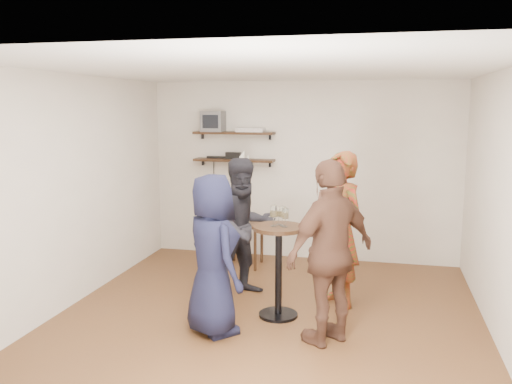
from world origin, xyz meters
TOP-DOWN VIEW (x-y plane):
  - room at (0.00, 0.00)m, footprint 4.58×5.08m
  - shelf_upper at (-1.00, 2.38)m, footprint 1.20×0.25m
  - shelf_lower at (-1.00, 2.38)m, footprint 1.20×0.25m
  - crt_monitor at (-1.31, 2.38)m, footprint 0.32×0.30m
  - dvd_deck at (-0.75, 2.38)m, footprint 0.40×0.24m
  - radio at (-1.01, 2.38)m, footprint 0.22×0.10m
  - power_strip at (-1.29, 2.42)m, footprint 0.30×0.05m
  - side_table at (-0.72, 1.89)m, footprint 0.65×0.65m
  - vase_lilies at (-0.73, 1.89)m, footprint 0.20×0.21m
  - drinks_table at (0.10, 0.16)m, footprint 0.55×0.55m
  - wine_glass_fl at (0.05, 0.14)m, footprint 0.07×0.07m
  - wine_glass_fr at (0.18, 0.12)m, footprint 0.07×0.07m
  - wine_glass_bl at (0.09, 0.23)m, footprint 0.07×0.07m
  - wine_glass_br at (0.14, 0.17)m, footprint 0.07×0.07m
  - person_plaid at (0.70, 0.67)m, footprint 0.73×0.76m
  - person_dark at (-0.42, 0.75)m, footprint 1.01×1.00m
  - person_navy at (-0.45, -0.39)m, footprint 0.91×0.91m
  - person_brown at (0.70, -0.35)m, footprint 1.00×1.07m

SIDE VIEW (x-z plane):
  - side_table at x=-0.72m, z-range 0.21..0.83m
  - drinks_table at x=0.10m, z-range 0.14..1.14m
  - person_navy at x=-0.45m, z-range 0.00..1.60m
  - person_dark at x=-0.42m, z-range 0.00..1.65m
  - person_plaid at x=0.70m, z-range 0.00..1.75m
  - person_brown at x=0.70m, z-range 0.00..1.77m
  - vase_lilies at x=-0.73m, z-range 0.43..1.47m
  - wine_glass_bl at x=0.09m, z-range 1.03..1.23m
  - wine_glass_fr at x=0.18m, z-range 1.03..1.23m
  - wine_glass_br at x=0.14m, z-range 1.03..1.24m
  - wine_glass_fl at x=0.05m, z-range 1.04..1.26m
  - room at x=0.00m, z-range -0.04..2.64m
  - shelf_lower at x=-1.00m, z-range 1.43..1.47m
  - power_strip at x=-1.29m, z-range 1.47..1.50m
  - radio at x=-1.01m, z-range 1.47..1.57m
  - shelf_upper at x=-1.00m, z-range 1.83..1.87m
  - dvd_deck at x=-0.75m, z-range 1.87..1.93m
  - crt_monitor at x=-1.31m, z-range 1.87..2.17m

